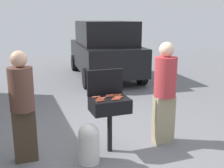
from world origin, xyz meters
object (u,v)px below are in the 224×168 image
at_px(hot_dog_5, 117,96).
at_px(parked_minivan, 104,49).
at_px(hot_dog_4, 100,101).
at_px(hot_dog_6, 109,96).
at_px(hot_dog_3, 102,98).
at_px(hot_dog_8, 119,97).
at_px(propane_tank, 89,142).
at_px(hot_dog_1, 117,98).
at_px(hot_dog_7, 116,99).
at_px(person_left, 22,103).
at_px(bbq_grill, 110,107).
at_px(hot_dog_0, 110,95).
at_px(hot_dog_9, 118,95).
at_px(person_right, 165,90).
at_px(hot_dog_10, 96,97).
at_px(hot_dog_2, 100,100).

xyz_separation_m(hot_dog_5, parked_minivan, (1.62, 5.43, 0.11)).
relative_size(hot_dog_4, hot_dog_6, 1.00).
xyz_separation_m(hot_dog_3, hot_dog_8, (0.28, -0.04, 0.00)).
bearing_deg(parked_minivan, propane_tank, 74.51).
bearing_deg(propane_tank, hot_dog_5, 24.23).
bearing_deg(hot_dog_1, hot_dog_7, -119.92).
bearing_deg(person_left, hot_dog_8, -2.21).
bearing_deg(bbq_grill, hot_dog_8, -12.26).
distance_m(hot_dog_0, hot_dog_7, 0.26).
height_order(hot_dog_9, person_right, person_right).
height_order(bbq_grill, hot_dog_9, hot_dog_9).
height_order(hot_dog_1, hot_dog_6, same).
height_order(hot_dog_4, hot_dog_5, same).
xyz_separation_m(hot_dog_7, propane_tank, (-0.47, -0.09, -0.59)).
height_order(hot_dog_1, hot_dog_3, same).
bearing_deg(person_right, hot_dog_10, 10.75).
bearing_deg(hot_dog_2, hot_dog_5, 13.86).
bearing_deg(hot_dog_0, hot_dog_7, -87.72).
bearing_deg(hot_dog_0, person_right, -8.45).
xyz_separation_m(hot_dog_0, propane_tank, (-0.46, -0.35, -0.59)).
xyz_separation_m(hot_dog_4, person_right, (1.18, 0.11, 0.04)).
xyz_separation_m(hot_dog_4, propane_tank, (-0.22, -0.10, -0.59)).
distance_m(hot_dog_9, parked_minivan, 5.59).
distance_m(hot_dog_3, hot_dog_7, 0.23).
xyz_separation_m(hot_dog_6, person_left, (-1.31, 0.10, -0.00)).
bearing_deg(parked_minivan, bbq_grill, 77.57).
distance_m(hot_dog_6, hot_dog_9, 0.16).
distance_m(hot_dog_7, parked_minivan, 5.85).
bearing_deg(bbq_grill, hot_dog_9, 30.15).
xyz_separation_m(hot_dog_0, person_right, (0.94, -0.14, 0.04)).
bearing_deg(hot_dog_6, hot_dog_10, 170.87).
distance_m(hot_dog_2, person_left, 1.14).
distance_m(bbq_grill, hot_dog_0, 0.20).
bearing_deg(hot_dog_4, propane_tank, -155.30).
relative_size(hot_dog_1, hot_dog_7, 1.00).
bearing_deg(hot_dog_2, hot_dog_3, 50.72).
distance_m(hot_dog_2, hot_dog_3, 0.08).
distance_m(hot_dog_0, hot_dog_5, 0.13).
xyz_separation_m(hot_dog_10, person_right, (1.17, -0.11, 0.04)).
distance_m(hot_dog_2, hot_dog_4, 0.07).
height_order(hot_dog_0, hot_dog_1, same).
height_order(hot_dog_0, hot_dog_8, same).
height_order(hot_dog_0, hot_dog_2, same).
bearing_deg(hot_dog_5, hot_dog_9, 61.40).
xyz_separation_m(propane_tank, parked_minivan, (2.17, 5.68, 0.70)).
relative_size(hot_dog_8, propane_tank, 0.21).
relative_size(hot_dog_0, hot_dog_7, 1.00).
bearing_deg(hot_dog_10, hot_dog_5, -13.16).
relative_size(bbq_grill, hot_dog_3, 6.94).
height_order(hot_dog_2, person_right, person_right).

